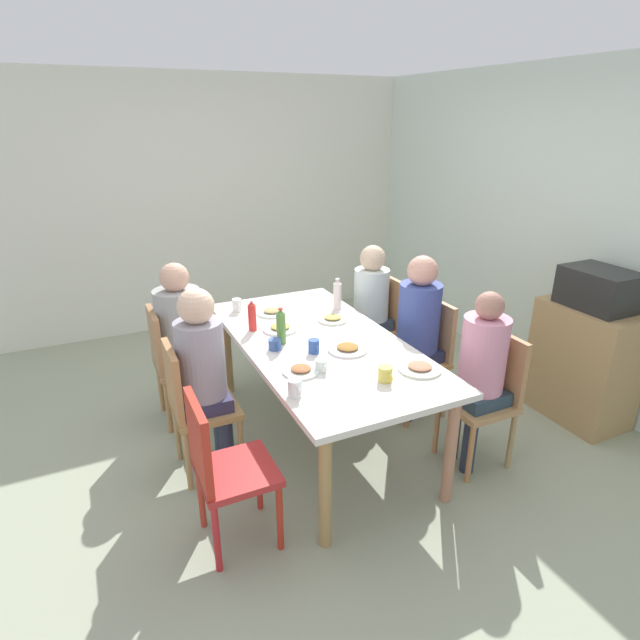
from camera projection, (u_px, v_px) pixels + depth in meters
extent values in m
plane|color=#979F85|center=(320.00, 436.00, 3.76)|extent=(6.25, 6.25, 0.00)
cube|color=silver|center=(568.00, 233.00, 4.17)|extent=(5.45, 0.12, 2.60)
cube|color=silver|center=(215.00, 204.00, 5.52)|extent=(0.12, 4.57, 2.60)
cube|color=silver|center=(320.00, 343.00, 3.49)|extent=(2.06, 1.02, 0.04)
cylinder|color=tan|center=(228.00, 352.00, 4.25)|extent=(0.07, 0.07, 0.73)
cylinder|color=#A4804B|center=(325.00, 490.00, 2.69)|extent=(0.07, 0.07, 0.73)
cylinder|color=tan|center=(317.00, 335.00, 4.57)|extent=(0.07, 0.07, 0.73)
cylinder|color=#AF785B|center=(451.00, 450.00, 3.01)|extent=(0.07, 0.07, 0.73)
cube|color=#B02828|center=(237.00, 472.00, 2.70)|extent=(0.40, 0.40, 0.04)
cylinder|color=#B73727|center=(201.00, 495.00, 2.86)|extent=(0.04, 0.04, 0.43)
cylinder|color=red|center=(217.00, 538.00, 2.58)|extent=(0.04, 0.04, 0.43)
cylinder|color=red|center=(259.00, 478.00, 3.00)|extent=(0.04, 0.04, 0.43)
cylinder|color=#B02B1C|center=(280.00, 517.00, 2.71)|extent=(0.04, 0.04, 0.43)
cube|color=#B32A1C|center=(199.00, 443.00, 2.55)|extent=(0.38, 0.04, 0.45)
cube|color=#A9804A|center=(206.00, 409.00, 3.28)|extent=(0.40, 0.40, 0.04)
cylinder|color=#A97E4A|center=(177.00, 432.00, 3.44)|extent=(0.04, 0.04, 0.43)
cylinder|color=#B3844F|center=(188.00, 460.00, 3.15)|extent=(0.04, 0.04, 0.43)
cylinder|color=#AE8349|center=(227.00, 420.00, 3.57)|extent=(0.04, 0.04, 0.43)
cylinder|color=#A97D50|center=(241.00, 446.00, 3.29)|extent=(0.04, 0.04, 0.43)
cube|color=#B27B4A|center=(173.00, 383.00, 3.12)|extent=(0.38, 0.04, 0.45)
cylinder|color=#303B50|center=(220.00, 428.00, 3.47)|extent=(0.09, 0.09, 0.45)
cylinder|color=#2B314A|center=(227.00, 440.00, 3.33)|extent=(0.09, 0.09, 0.45)
cube|color=#312E4F|center=(205.00, 401.00, 3.26)|extent=(0.30, 0.30, 0.10)
cylinder|color=#9893A1|center=(201.00, 359.00, 3.15)|extent=(0.30, 0.30, 0.49)
sphere|color=beige|center=(196.00, 306.00, 3.02)|extent=(0.22, 0.22, 0.22)
cube|color=#B6864A|center=(416.00, 361.00, 3.92)|extent=(0.40, 0.40, 0.04)
cylinder|color=#A78152|center=(445.00, 392.00, 3.93)|extent=(0.04, 0.04, 0.43)
cylinder|color=#AB7F47|center=(419.00, 374.00, 4.22)|extent=(0.04, 0.04, 0.43)
cylinder|color=#B37648|center=(408.00, 402.00, 3.80)|extent=(0.04, 0.04, 0.43)
cylinder|color=tan|center=(383.00, 382.00, 4.08)|extent=(0.04, 0.04, 0.43)
cube|color=tan|center=(437.00, 329.00, 3.91)|extent=(0.38, 0.04, 0.45)
cylinder|color=#30284A|center=(409.00, 393.00, 3.90)|extent=(0.09, 0.09, 0.45)
cylinder|color=#373944|center=(397.00, 384.00, 4.03)|extent=(0.09, 0.09, 0.45)
cube|color=#252A4D|center=(416.00, 354.00, 3.90)|extent=(0.30, 0.30, 0.10)
cylinder|color=#3A4A98|center=(419.00, 317.00, 3.79)|extent=(0.31, 0.31, 0.51)
sphere|color=tan|center=(423.00, 271.00, 3.66)|extent=(0.22, 0.22, 0.22)
cube|color=#AF7C51|center=(370.00, 330.00, 4.50)|extent=(0.40, 0.40, 0.04)
cylinder|color=#B17749|center=(396.00, 357.00, 4.51)|extent=(0.04, 0.04, 0.43)
cylinder|color=#A4854E|center=(376.00, 343.00, 4.79)|extent=(0.04, 0.04, 0.43)
cylinder|color=tan|center=(362.00, 364.00, 4.37)|extent=(0.04, 0.04, 0.43)
cylinder|color=#B57759|center=(343.00, 349.00, 4.66)|extent=(0.04, 0.04, 0.43)
cube|color=#AE784B|center=(389.00, 302.00, 4.48)|extent=(0.38, 0.04, 0.45)
cylinder|color=#32364F|center=(364.00, 358.00, 4.47)|extent=(0.09, 0.09, 0.45)
cylinder|color=#323A49|center=(355.00, 350.00, 4.61)|extent=(0.09, 0.09, 0.45)
cube|color=#2F3C4E|center=(370.00, 323.00, 4.48)|extent=(0.30, 0.30, 0.10)
cylinder|color=silver|center=(371.00, 294.00, 4.38)|extent=(0.30, 0.30, 0.44)
sphere|color=beige|center=(373.00, 258.00, 4.26)|extent=(0.22, 0.22, 0.22)
cube|color=#AC8152|center=(184.00, 365.00, 3.86)|extent=(0.40, 0.40, 0.04)
cylinder|color=#B4824F|center=(160.00, 386.00, 4.02)|extent=(0.04, 0.04, 0.43)
cylinder|color=#AA7948|center=(168.00, 407.00, 3.73)|extent=(0.04, 0.04, 0.43)
cylinder|color=tan|center=(204.00, 378.00, 4.15)|extent=(0.04, 0.04, 0.43)
cylinder|color=#AE804B|center=(214.00, 397.00, 3.87)|extent=(0.04, 0.04, 0.43)
cube|color=#AB784F|center=(155.00, 341.00, 3.70)|extent=(0.38, 0.04, 0.45)
cylinder|color=#2D2F4C|center=(197.00, 383.00, 4.04)|extent=(0.09, 0.09, 0.45)
cylinder|color=#2A2D4D|center=(202.00, 392.00, 3.91)|extent=(0.09, 0.09, 0.45)
cube|color=#36344C|center=(183.00, 358.00, 3.84)|extent=(0.30, 0.30, 0.10)
cylinder|color=#9E9F9F|center=(179.00, 322.00, 3.73)|extent=(0.33, 0.33, 0.49)
sphere|color=tan|center=(174.00, 277.00, 3.60)|extent=(0.21, 0.21, 0.21)
cube|color=tan|center=(477.00, 404.00, 3.35)|extent=(0.40, 0.40, 0.04)
cylinder|color=#A38755|center=(511.00, 440.00, 3.35)|extent=(0.04, 0.04, 0.43)
cylinder|color=#B37758|center=(476.00, 414.00, 3.64)|extent=(0.04, 0.04, 0.43)
cylinder|color=#B57B4A|center=(470.00, 453.00, 3.22)|extent=(0.04, 0.04, 0.43)
cylinder|color=#AE794D|center=(437.00, 426.00, 3.50)|extent=(0.04, 0.04, 0.43)
cube|color=#AE7C4F|center=(503.00, 366.00, 3.33)|extent=(0.38, 0.04, 0.45)
cylinder|color=#293147|center=(470.00, 442.00, 3.32)|extent=(0.09, 0.09, 0.45)
cylinder|color=#293245|center=(454.00, 429.00, 3.45)|extent=(0.09, 0.09, 0.45)
cube|color=#283C49|center=(478.00, 396.00, 3.32)|extent=(0.30, 0.30, 0.10)
cylinder|color=pink|center=(483.00, 354.00, 3.21)|extent=(0.29, 0.29, 0.49)
sphere|color=#A77262|center=(490.00, 306.00, 3.09)|extent=(0.18, 0.18, 0.18)
cylinder|color=white|center=(301.00, 371.00, 3.05)|extent=(0.22, 0.22, 0.01)
ellipsoid|color=#AC683F|center=(301.00, 368.00, 3.04)|extent=(0.12, 0.12, 0.02)
cylinder|color=white|center=(272.00, 313.00, 3.95)|extent=(0.22, 0.22, 0.01)
ellipsoid|color=tan|center=(272.00, 311.00, 3.94)|extent=(0.12, 0.12, 0.02)
cylinder|color=silver|center=(333.00, 319.00, 3.82)|extent=(0.23, 0.23, 0.01)
ellipsoid|color=tan|center=(333.00, 317.00, 3.81)|extent=(0.13, 0.13, 0.02)
cylinder|color=white|center=(280.00, 329.00, 3.65)|extent=(0.25, 0.25, 0.01)
ellipsoid|color=tan|center=(280.00, 326.00, 3.64)|extent=(0.14, 0.14, 0.02)
cylinder|color=silver|center=(348.00, 349.00, 3.33)|extent=(0.26, 0.26, 0.01)
ellipsoid|color=#9F6E31|center=(348.00, 347.00, 3.32)|extent=(0.14, 0.14, 0.02)
cylinder|color=silver|center=(420.00, 369.00, 3.08)|extent=(0.26, 0.26, 0.01)
ellipsoid|color=tan|center=(420.00, 366.00, 3.07)|extent=(0.14, 0.14, 0.02)
cylinder|color=#DBC853|center=(385.00, 374.00, 2.93)|extent=(0.08, 0.08, 0.09)
torus|color=#E0CF4E|center=(390.00, 378.00, 2.89)|extent=(0.05, 0.01, 0.05)
cylinder|color=#3052A2|center=(314.00, 346.00, 3.29)|extent=(0.07, 0.07, 0.09)
torus|color=#395C9B|center=(317.00, 349.00, 3.25)|extent=(0.05, 0.01, 0.05)
cylinder|color=#3C5894|center=(275.00, 345.00, 3.33)|extent=(0.08, 0.08, 0.07)
torus|color=#2E5197|center=(278.00, 348.00, 3.29)|extent=(0.05, 0.01, 0.05)
cylinder|color=white|center=(321.00, 365.00, 3.06)|extent=(0.07, 0.07, 0.07)
torus|color=white|center=(325.00, 368.00, 3.02)|extent=(0.05, 0.01, 0.05)
cylinder|color=white|center=(237.00, 305.00, 3.99)|extent=(0.07, 0.07, 0.10)
torus|color=white|center=(239.00, 307.00, 3.95)|extent=(0.05, 0.01, 0.05)
cylinder|color=white|center=(295.00, 388.00, 2.78)|extent=(0.08, 0.08, 0.10)
torus|color=white|center=(299.00, 392.00, 2.74)|extent=(0.05, 0.01, 0.05)
cylinder|color=red|center=(252.00, 318.00, 3.61)|extent=(0.06, 0.06, 0.19)
cone|color=red|center=(251.00, 303.00, 3.57)|extent=(0.05, 0.05, 0.03)
cylinder|color=white|center=(251.00, 301.00, 3.57)|extent=(0.03, 0.03, 0.01)
cylinder|color=#548537|center=(281.00, 329.00, 3.40)|extent=(0.06, 0.06, 0.21)
cone|color=#50863A|center=(281.00, 312.00, 3.36)|extent=(0.06, 0.06, 0.03)
cylinder|color=#C6382E|center=(281.00, 309.00, 3.35)|extent=(0.03, 0.03, 0.01)
cylinder|color=silver|center=(337.00, 296.00, 4.02)|extent=(0.07, 0.07, 0.21)
cone|color=silver|center=(338.00, 282.00, 3.97)|extent=(0.06, 0.06, 0.03)
cylinder|color=silver|center=(338.00, 279.00, 3.97)|extent=(0.03, 0.03, 0.01)
cube|color=#A88555|center=(583.00, 363.00, 3.87)|extent=(0.70, 0.44, 0.90)
cube|color=#242524|center=(599.00, 289.00, 3.65)|extent=(0.48, 0.36, 0.28)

